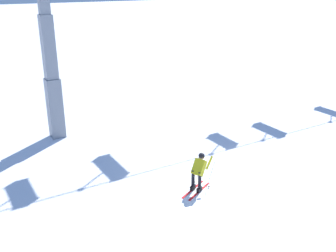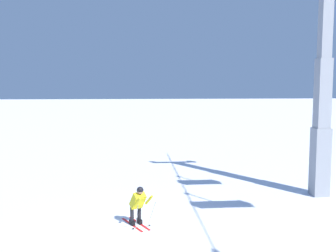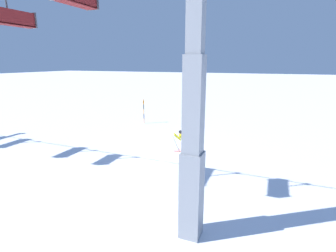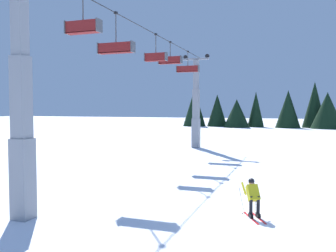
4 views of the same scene
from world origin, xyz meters
name	(u,v)px [view 4 (image 4 of 4)]	position (x,y,z in m)	size (l,w,h in m)	color
ground_plane	(242,209)	(0.00, 0.00, 0.00)	(260.00, 260.00, 0.00)	white
skier_carving_main	(253,195)	(-0.92, -0.53, 0.85)	(1.74, 1.22, 1.61)	red
lift_tower_near	(21,110)	(-4.09, 7.66, 4.12)	(0.70, 2.87, 9.76)	gray
lift_tower_far	(196,109)	(21.58, 7.66, 4.06)	(0.77, 2.79, 9.76)	gray
haul_cable	(150,31)	(8.74, 7.66, 9.60)	(0.05, 0.05, 31.67)	black
chairlift_seat_nearest	(82,27)	(0.11, 7.66, 8.10)	(0.61, 1.80, 1.88)	black
chairlift_seat_second	(115,47)	(3.50, 7.66, 7.65)	(0.61, 2.18, 2.35)	black
chairlift_seat_middle	(156,57)	(9.81, 7.66, 7.97)	(0.61, 1.68, 2.03)	black
chairlift_seat_fourth	(170,60)	(13.10, 7.66, 8.12)	(0.61, 1.98, 1.85)	black
chairlift_seat_farthest	(188,69)	(18.34, 7.66, 7.94)	(0.61, 2.21, 2.03)	black
tree_line_ridge	(267,109)	(64.34, 3.25, 3.91)	(9.32, 33.59, 9.67)	black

